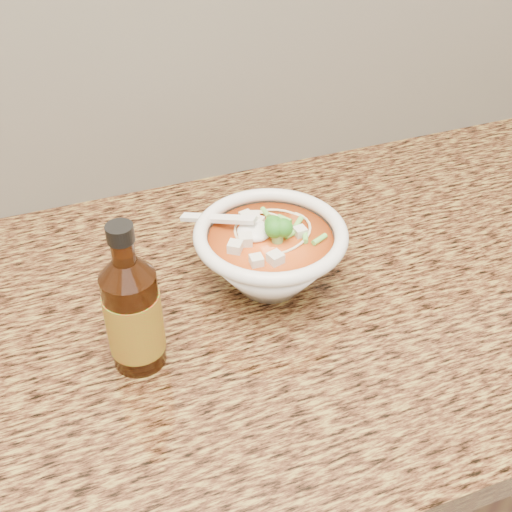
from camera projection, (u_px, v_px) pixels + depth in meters
name	position (u px, v px, depth m)	size (l,w,h in m)	color
counter_slab	(142.00, 337.00, 0.81)	(4.00, 0.68, 0.04)	olive
soup_bowl	(270.00, 255.00, 0.84)	(0.20, 0.20, 0.11)	white
hot_sauce_bottle	(133.00, 314.00, 0.71)	(0.07, 0.07, 0.19)	#3E1A08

